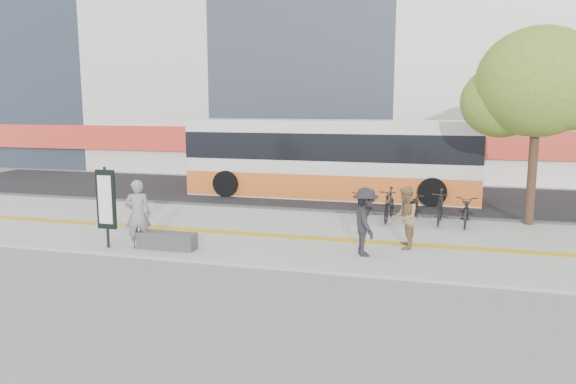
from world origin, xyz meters
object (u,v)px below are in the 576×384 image
(bench, at_px, (167,241))
(seated_woman, at_px, (138,214))
(signboard, at_px, (106,201))
(pedestrian_tan, at_px, (405,218))
(street_tree, at_px, (537,85))
(bus, at_px, (330,161))
(pedestrian_dark, at_px, (365,222))

(bench, relative_size, seated_woman, 0.86)
(signboard, distance_m, pedestrian_tan, 8.01)
(street_tree, distance_m, bus, 8.66)
(bus, height_order, pedestrian_tan, bus)
(bus, distance_m, pedestrian_tan, 8.71)
(bench, xyz_separation_m, pedestrian_dark, (5.19, 0.79, 0.65))
(pedestrian_tan, xyz_separation_m, pedestrian_dark, (-0.93, -1.00, 0.04))
(signboard, distance_m, street_tree, 13.40)
(signboard, height_order, pedestrian_dark, signboard)
(bench, xyz_separation_m, pedestrian_tan, (6.11, 1.79, 0.61))
(street_tree, relative_size, pedestrian_dark, 3.60)
(pedestrian_tan, bearing_deg, street_tree, 134.34)
(seated_woman, height_order, pedestrian_tan, seated_woman)
(signboard, relative_size, bus, 0.18)
(seated_woman, relative_size, pedestrian_tan, 1.11)
(bench, relative_size, pedestrian_tan, 0.96)
(bench, bearing_deg, pedestrian_tan, 16.33)
(pedestrian_tan, height_order, pedestrian_dark, pedestrian_dark)
(street_tree, xyz_separation_m, pedestrian_dark, (-4.59, -5.23, -3.56))
(pedestrian_dark, bearing_deg, bus, -4.13)
(pedestrian_tan, bearing_deg, pedestrian_dark, -47.51)
(bench, bearing_deg, street_tree, 31.62)
(signboard, height_order, seated_woman, signboard)
(seated_woman, bearing_deg, signboard, -15.50)
(street_tree, relative_size, seated_woman, 3.40)
(signboard, xyz_separation_m, seated_woman, (0.81, 0.21, -0.36))
(street_tree, relative_size, pedestrian_tan, 3.78)
(signboard, xyz_separation_m, bus, (4.11, 10.01, 0.20))
(pedestrian_tan, bearing_deg, seated_woman, -79.45)
(street_tree, bearing_deg, pedestrian_dark, -131.29)
(bench, relative_size, bus, 0.13)
(bench, distance_m, street_tree, 12.23)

